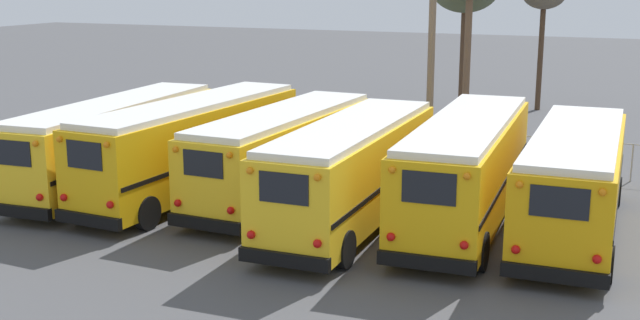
# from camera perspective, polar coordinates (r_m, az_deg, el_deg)

# --- Properties ---
(ground_plane) EXTENTS (160.00, 160.00, 0.00)m
(ground_plane) POSITION_cam_1_polar(r_m,az_deg,el_deg) (26.03, -0.26, -3.60)
(ground_plane) COLOR #4C4C4F
(school_bus_0) EXTENTS (3.00, 10.84, 3.08)m
(school_bus_0) POSITION_cam_1_polar(r_m,az_deg,el_deg) (29.58, -14.31, 1.38)
(school_bus_0) COLOR yellow
(school_bus_0) RESTS_ON ground
(school_bus_1) EXTENTS (2.91, 10.96, 3.26)m
(school_bus_1) POSITION_cam_1_polar(r_m,az_deg,el_deg) (27.94, -8.97, 1.16)
(school_bus_1) COLOR #EAAA0F
(school_bus_1) RESTS_ON ground
(school_bus_2) EXTENTS (2.77, 10.09, 3.03)m
(school_bus_2) POSITION_cam_1_polar(r_m,az_deg,el_deg) (27.04, -2.57, 0.63)
(school_bus_2) COLOR yellow
(school_bus_2) RESTS_ON ground
(school_bus_3) EXTENTS (2.67, 10.15, 3.15)m
(school_bus_3) POSITION_cam_1_polar(r_m,az_deg,el_deg) (24.22, 2.32, -0.67)
(school_bus_3) COLOR yellow
(school_bus_3) RESTS_ON ground
(school_bus_4) EXTENTS (3.03, 10.89, 3.23)m
(school_bus_4) POSITION_cam_1_polar(r_m,az_deg,el_deg) (24.75, 10.38, -0.47)
(school_bus_4) COLOR #EAAA0F
(school_bus_4) RESTS_ON ground
(school_bus_5) EXTENTS (2.82, 10.19, 3.06)m
(school_bus_5) POSITION_cam_1_polar(r_m,az_deg,el_deg) (24.44, 17.62, -1.30)
(school_bus_5) COLOR #E5A00C
(school_bus_5) RESTS_ON ground
(utility_pole) EXTENTS (1.80, 0.33, 7.97)m
(utility_pole) POSITION_cam_1_polar(r_m,az_deg,el_deg) (36.91, 7.93, 7.72)
(utility_pole) COLOR #75604C
(utility_pole) RESTS_ON ground
(fence_line) EXTENTS (23.75, 0.06, 1.42)m
(fence_line) POSITION_cam_1_polar(r_m,az_deg,el_deg) (33.05, 5.22, 1.73)
(fence_line) COLOR #939399
(fence_line) RESTS_ON ground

